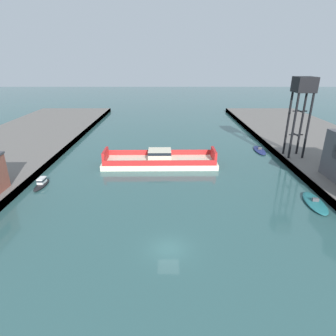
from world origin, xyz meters
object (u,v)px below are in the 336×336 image
Objects in this scene: moored_boat_mid_left at (41,183)px; crane_tower at (303,93)px; moored_boat_near_right at (314,203)px; chain_ferry at (159,160)px; moored_boat_near_left at (259,150)px.

crane_tower reaches higher than moored_boat_mid_left.
moored_boat_near_right is 43.78m from moored_boat_mid_left.
chain_ferry is 28.75m from moored_boat_near_right.
moored_boat_near_left is 47.16m from moored_boat_mid_left.
chain_ferry is at bearing -175.17° from crane_tower.
crane_tower reaches higher than chain_ferry.
moored_boat_near_left is at bearing 24.28° from moored_boat_mid_left.
moored_boat_near_left is 0.93× the size of moored_boat_near_right.
moored_boat_near_left is 25.78m from moored_boat_near_right.
moored_boat_mid_left is 51.07m from crane_tower.
moored_boat_near_right is (0.32, -25.78, 0.04)m from moored_boat_near_left.
moored_boat_near_left is 16.05m from crane_tower.
moored_boat_near_right is at bearing -89.29° from moored_boat_near_left.
crane_tower reaches higher than moored_boat_near_right.
moored_boat_near_left is (23.19, 9.25, -0.77)m from chain_ferry.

